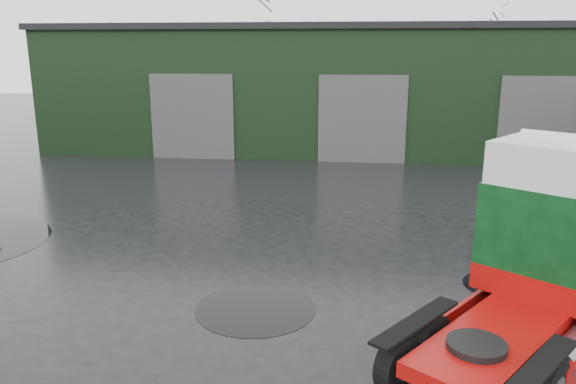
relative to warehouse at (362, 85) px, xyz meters
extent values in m
plane|color=black|center=(-2.00, -20.00, -3.16)|extent=(100.00, 100.00, 0.00)
cube|color=black|center=(0.00, 0.00, -0.16)|extent=(32.00, 12.00, 6.00)
cube|color=black|center=(0.00, 0.00, 2.99)|extent=(32.40, 12.40, 0.30)
cylinder|color=black|center=(-2.17, -21.55, -3.15)|extent=(2.49, 2.49, 0.01)
cylinder|color=black|center=(3.14, -19.74, -3.15)|extent=(1.74, 1.74, 0.01)
cylinder|color=black|center=(2.99, -21.83, -3.15)|extent=(2.47, 2.47, 0.01)
camera|label=1|loc=(-0.22, -31.94, 2.05)|focal=35.00mm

